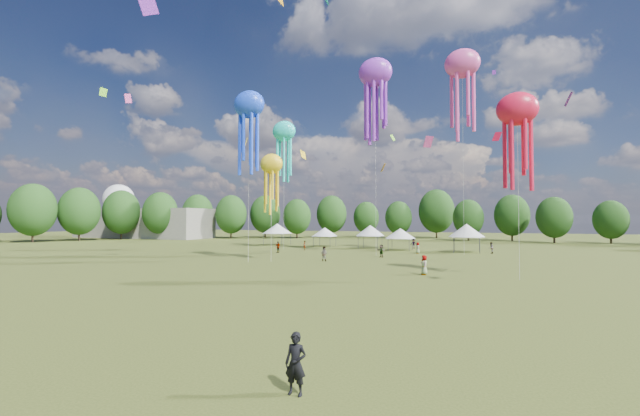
% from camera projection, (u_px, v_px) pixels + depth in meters
% --- Properties ---
extents(ground, '(300.00, 300.00, 0.00)m').
position_uv_depth(ground, '(124.00, 339.00, 16.92)').
color(ground, '#384416').
rests_on(ground, ground).
extents(observer_main, '(0.66, 0.44, 1.81)m').
position_uv_depth(observer_main, '(296.00, 364.00, 11.51)').
color(observer_main, black).
rests_on(observer_main, ground).
extents(spectator_near, '(0.93, 0.76, 1.79)m').
position_uv_depth(spectator_near, '(324.00, 254.00, 48.28)').
color(spectator_near, gray).
rests_on(spectator_near, ground).
extents(spectators_far, '(31.53, 33.82, 1.82)m').
position_uv_depth(spectators_far, '(396.00, 249.00, 56.92)').
color(spectators_far, gray).
rests_on(spectators_far, ground).
extents(festival_tents, '(41.07, 10.70, 4.44)m').
position_uv_depth(festival_tents, '(359.00, 231.00, 69.76)').
color(festival_tents, '#47474C').
rests_on(festival_tents, ground).
extents(show_kites, '(37.57, 26.15, 29.96)m').
position_uv_depth(show_kites, '(370.00, 108.00, 54.75)').
color(show_kites, blue).
rests_on(show_kites, ground).
extents(small_kites, '(64.86, 61.73, 36.43)m').
position_uv_depth(small_kites, '(355.00, 55.00, 56.68)').
color(small_kites, blue).
rests_on(small_kites, ground).
extents(treeline, '(201.57, 95.24, 13.43)m').
position_uv_depth(treeline, '(374.00, 212.00, 76.78)').
color(treeline, '#38281C').
rests_on(treeline, ground).
extents(hangar, '(40.00, 12.00, 8.00)m').
position_uv_depth(hangar, '(143.00, 223.00, 110.12)').
color(hangar, gray).
rests_on(hangar, ground).
extents(radome, '(9.00, 9.00, 16.00)m').
position_uv_depth(radome, '(119.00, 204.00, 121.66)').
color(radome, white).
rests_on(radome, ground).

